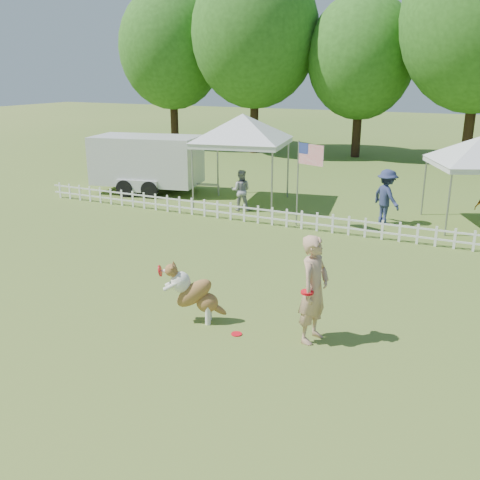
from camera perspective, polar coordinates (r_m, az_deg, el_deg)
The scene contains 15 objects.
ground at distance 10.65m, azimuth -2.47°, elevation -8.93°, with size 120.00×120.00×0.00m, color #35611E.
picket_fence at distance 16.64m, azimuth 9.03°, elevation 1.83°, with size 22.00×0.08×0.60m, color white, non-canonical shape.
handler at distance 9.73m, azimuth 7.88°, elevation -5.22°, with size 0.73×0.48×2.01m, color tan.
dog at distance 10.52m, azimuth -4.82°, elevation -5.67°, with size 1.18×0.39×1.22m, color brown, non-canonical shape.
frisbee_on_turf at distance 10.24m, azimuth -0.37°, elevation -9.99°, with size 0.20×0.20×0.02m, color red.
canopy_tent_left at distance 19.88m, azimuth 0.28°, elevation 8.48°, with size 3.12×3.12×3.22m, color silver, non-canonical shape.
canopy_tent_right at distance 18.55m, azimuth 23.93°, elevation 5.65°, with size 2.71×2.71×2.80m, color silver, non-canonical shape.
cargo_trailer at distance 22.24m, azimuth -9.87°, elevation 8.02°, with size 5.28×2.32×2.32m, color silver, non-canonical shape.
flag_pole at distance 17.01m, azimuth 6.16°, elevation 5.96°, with size 1.04×0.11×2.71m, color gray, non-canonical shape.
spectator_a at distance 18.94m, azimuth 0.09°, elevation 5.31°, with size 0.71×0.55×1.46m, color #97959A.
spectator_b at distance 17.87m, azimuth 15.35°, elevation 4.46°, with size 1.15×0.66×1.78m, color navy.
tree_far_left at distance 36.13m, azimuth -7.24°, elevation 18.62°, with size 6.60×6.60×11.00m, color #275518, non-canonical shape.
tree_left at distance 32.83m, azimuth 1.59°, elevation 19.74°, with size 7.40×7.40×12.00m, color #275518, non-canonical shape.
tree_center_left at distance 31.78m, azimuth 12.75°, elevation 17.42°, with size 6.00×6.00×9.80m, color #275518, non-canonical shape.
tree_center_right at distance 29.45m, azimuth 24.26°, elevation 19.14°, with size 7.60×7.60×12.60m, color #275518, non-canonical shape.
Camera 1 is at (4.57, -8.36, 4.75)m, focal length 40.00 mm.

